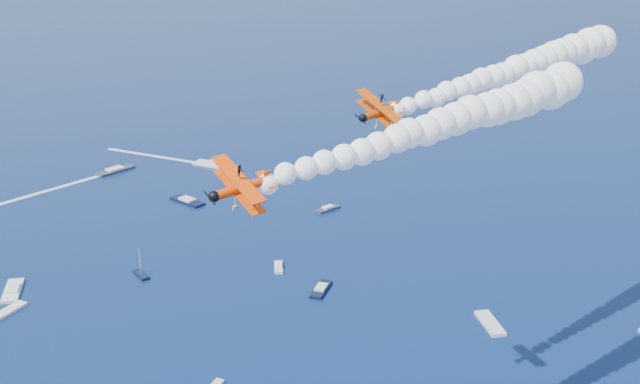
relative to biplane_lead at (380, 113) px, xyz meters
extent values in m
cube|color=#323943|center=(-38.68, 154.71, -56.09)|extent=(13.46, 11.00, 0.70)
cube|color=white|center=(-5.48, 152.00, -56.09)|extent=(15.28, 13.90, 0.70)
cube|color=#323942|center=(20.98, 103.09, -56.09)|extent=(8.07, 5.60, 0.70)
cube|color=black|center=(-18.03, 119.94, -56.09)|extent=(9.94, 11.98, 0.70)
cube|color=black|center=(-33.38, 73.60, -56.09)|extent=(3.86, 6.27, 0.70)
cube|color=white|center=(-62.20, 72.74, -56.09)|extent=(4.12, 11.44, 0.70)
cube|color=silver|center=(-61.98, 63.13, -56.09)|extent=(7.50, 8.10, 0.70)
cube|color=black|center=(6.33, 55.38, -56.09)|extent=(7.11, 8.87, 0.70)
cube|color=silver|center=(36.97, 31.65, -56.09)|extent=(3.95, 10.30, 0.70)
cube|color=silver|center=(-0.78, 69.18, -56.09)|extent=(3.16, 6.62, 0.70)
cube|color=white|center=(-59.99, 140.38, -56.41)|extent=(32.65, 22.87, 0.04)
cube|color=white|center=(-26.12, 169.18, -56.41)|extent=(30.49, 25.85, 0.04)
camera|label=1|loc=(-33.48, -95.24, 26.09)|focal=42.74mm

